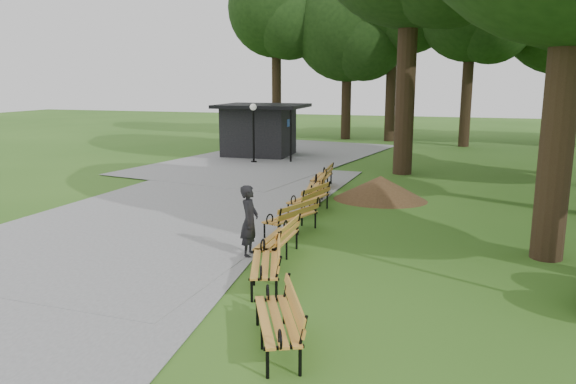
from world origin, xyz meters
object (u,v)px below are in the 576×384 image
(bench_6, at_px, (322,177))
(bench_3, at_px, (291,217))
(bench_4, at_px, (308,199))
(dirt_mound, at_px, (380,188))
(lamp_post, at_px, (253,120))
(kiosk, at_px, (259,130))
(person, at_px, (249,221))
(bench_0, at_px, (277,321))
(bench_1, at_px, (265,264))
(bench_5, at_px, (315,188))
(bench_2, at_px, (277,240))

(bench_6, bearing_deg, bench_3, 2.70)
(bench_3, relative_size, bench_4, 1.00)
(dirt_mound, bearing_deg, lamp_post, 137.17)
(kiosk, distance_m, lamp_post, 2.64)
(person, bearing_deg, bench_6, -2.04)
(bench_0, bearing_deg, bench_6, 165.69)
(dirt_mound, xyz_separation_m, bench_1, (-0.99, -8.49, 0.04))
(bench_0, distance_m, bench_3, 6.24)
(kiosk, distance_m, bench_6, 9.40)
(bench_3, relative_size, bench_5, 1.00)
(bench_2, xyz_separation_m, bench_5, (-0.73, 6.10, 0.00))
(bench_3, distance_m, bench_4, 2.33)
(bench_2, bearing_deg, bench_1, 9.77)
(kiosk, bearing_deg, person, -71.94)
(bench_0, relative_size, bench_6, 1.00)
(lamp_post, height_order, bench_0, lamp_post)
(bench_3, bearing_deg, bench_4, -157.11)
(bench_1, distance_m, bench_6, 9.84)
(bench_1, height_order, bench_5, same)
(dirt_mound, height_order, bench_4, bench_4)
(bench_4, height_order, bench_5, same)
(person, height_order, bench_0, person)
(kiosk, bearing_deg, bench_6, -57.06)
(dirt_mound, xyz_separation_m, bench_0, (0.05, -10.84, 0.04))
(person, xyz_separation_m, bench_1, (0.96, -1.61, -0.38))
(bench_5, relative_size, bench_6, 1.00)
(bench_4, height_order, bench_6, same)
(bench_1, relative_size, bench_2, 1.00)
(kiosk, bearing_deg, dirt_mound, -51.24)
(person, height_order, bench_6, person)
(bench_0, xyz_separation_m, bench_6, (-2.37, 12.10, 0.00))
(bench_0, relative_size, bench_3, 1.00)
(dirt_mound, xyz_separation_m, bench_2, (-1.29, -6.87, 0.04))
(kiosk, distance_m, dirt_mound, 11.81)
(bench_0, bearing_deg, bench_5, 166.21)
(kiosk, bearing_deg, lamp_post, -76.91)
(bench_3, bearing_deg, bench_5, -155.49)
(bench_4, distance_m, bench_5, 1.75)
(lamp_post, xyz_separation_m, bench_0, (7.05, -17.33, -1.62))
(lamp_post, height_order, bench_5, lamp_post)
(person, bearing_deg, kiosk, 15.11)
(bench_0, bearing_deg, dirt_mound, 154.84)
(bench_2, bearing_deg, person, -90.00)
(bench_1, bearing_deg, bench_5, 169.37)
(bench_2, height_order, bench_3, same)
(kiosk, height_order, bench_3, kiosk)
(person, height_order, bench_5, person)
(bench_0, bearing_deg, lamp_post, 176.72)
(kiosk, xyz_separation_m, bench_2, (6.36, -15.82, -0.91))
(kiosk, height_order, bench_1, kiosk)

